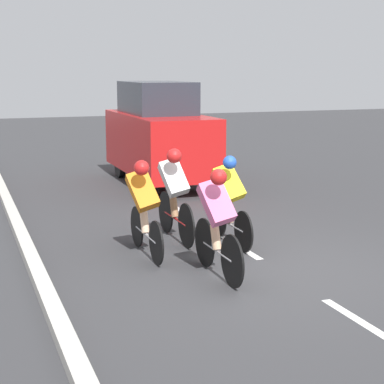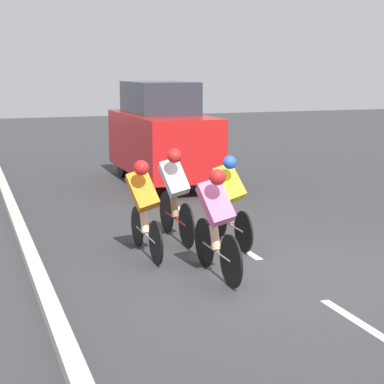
# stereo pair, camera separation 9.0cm
# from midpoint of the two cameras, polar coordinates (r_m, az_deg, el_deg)

# --- Properties ---
(ground_plane) EXTENTS (60.00, 60.00, 0.00)m
(ground_plane) POSITION_cam_midpoint_polar(r_m,az_deg,el_deg) (9.19, 7.14, -6.81)
(ground_plane) COLOR #38383A
(lane_stripe_near) EXTENTS (0.12, 1.40, 0.01)m
(lane_stripe_near) POSITION_cam_midpoint_polar(r_m,az_deg,el_deg) (7.56, 14.30, -11.02)
(lane_stripe_near) COLOR white
(lane_stripe_near) RESTS_ON ground
(lane_stripe_mid) EXTENTS (0.12, 1.40, 0.01)m
(lane_stripe_mid) POSITION_cam_midpoint_polar(r_m,az_deg,el_deg) (10.20, 4.07, -4.92)
(lane_stripe_mid) COLOR white
(lane_stripe_mid) RESTS_ON ground
(lane_stripe_far) EXTENTS (0.12, 1.40, 0.01)m
(lane_stripe_far) POSITION_cam_midpoint_polar(r_m,az_deg,el_deg) (13.09, -1.71, -1.34)
(lane_stripe_far) COLOR white
(lane_stripe_far) RESTS_ON ground
(curb) EXTENTS (0.20, 23.74, 0.14)m
(curb) POSITION_cam_midpoint_polar(r_m,az_deg,el_deg) (9.37, -14.15, -6.25)
(curb) COLOR beige
(curb) RESTS_ON ground
(cyclist_pink) EXTENTS (0.44, 1.67, 1.54)m
(cyclist_pink) POSITION_cam_midpoint_polar(r_m,az_deg,el_deg) (8.52, 1.94, -2.55)
(cyclist_pink) COLOR black
(cyclist_pink) RESTS_ON ground
(cyclist_yellow) EXTENTS (0.47, 1.65, 1.49)m
(cyclist_yellow) POSITION_cam_midpoint_polar(r_m,az_deg,el_deg) (10.13, 3.08, -0.48)
(cyclist_yellow) COLOR black
(cyclist_yellow) RESTS_ON ground
(cyclist_white) EXTENTS (0.44, 1.76, 1.56)m
(cyclist_white) POSITION_cam_midpoint_polar(r_m,az_deg,el_deg) (10.37, -1.82, 0.01)
(cyclist_white) COLOR black
(cyclist_white) RESTS_ON ground
(cyclist_orange) EXTENTS (0.46, 1.69, 1.50)m
(cyclist_orange) POSITION_cam_midpoint_polar(r_m,az_deg,el_deg) (9.52, -4.58, -1.15)
(cyclist_orange) COLOR black
(cyclist_orange) RESTS_ON ground
(support_car) EXTENTS (1.70, 4.18, 2.47)m
(support_car) POSITION_cam_midpoint_polar(r_m,az_deg,el_deg) (15.61, -3.11, 5.13)
(support_car) COLOR black
(support_car) RESTS_ON ground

